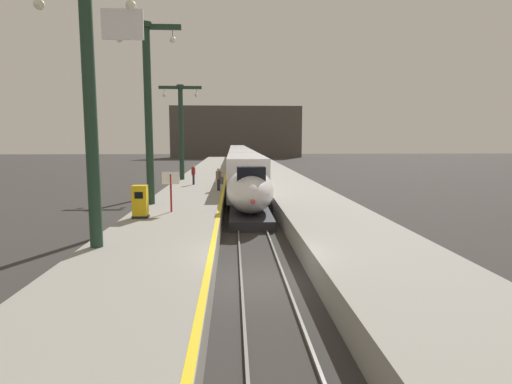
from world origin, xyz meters
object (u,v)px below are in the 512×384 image
Objects in this scene: station_column_mid at (148,98)px; passenger_mid_platform at (218,177)px; highspeed_train_main at (240,160)px; ticket_machine_yellow at (140,203)px; station_column_near at (91,86)px; passenger_near_edge at (193,173)px; departure_info_board at (171,184)px; rolling_suitcase at (221,180)px; station_column_far at (181,123)px.

station_column_mid reaches higher than passenger_mid_platform.
ticket_machine_yellow is (-5.55, -37.98, -0.18)m from highspeed_train_main.
highspeed_train_main is 44.20m from station_column_near.
passenger_near_edge is at bearing 81.89° from station_column_mid.
passenger_mid_platform is 9.51m from departure_info_board.
rolling_suitcase is at bearing 71.04° from station_column_mid.
passenger_mid_platform is (3.80, 6.39, -5.18)m from station_column_mid.
station_column_near is 5.76× the size of ticket_machine_yellow.
station_column_near is 5.45× the size of passenger_near_edge.
station_column_near is 17.50m from passenger_mid_platform.
departure_info_board is at bearing -103.34° from passenger_mid_platform.
highspeed_train_main reaches higher than rolling_suitcase.
station_column_mid reaches higher than passenger_near_edge.
ticket_machine_yellow is (0.35, -19.95, -4.64)m from station_column_far.
station_column_near is 9.38× the size of rolling_suitcase.
ticket_machine_yellow is 0.75× the size of departure_info_board.
ticket_machine_yellow is at bearing -88.99° from station_column_far.
station_column_mid is 4.91× the size of departure_info_board.
rolling_suitcase is 16.08m from ticket_machine_yellow.
station_column_mid is at bearing 94.45° from ticket_machine_yellow.
passenger_mid_platform is (2.27, -4.33, 0.00)m from passenger_near_edge.
passenger_near_edge and passenger_mid_platform have the same top height.
passenger_near_edge reaches higher than rolling_suitcase.
station_column_far is at bearing -108.12° from highspeed_train_main.
highspeed_train_main is at bearing 71.88° from station_column_far.
highspeed_train_main reaches higher than departure_info_board.
station_column_far is 5.27× the size of passenger_mid_platform.
station_column_mid is at bearing -99.99° from highspeed_train_main.
passenger_mid_platform reaches higher than rolling_suitcase.
highspeed_train_main is at bearing 82.36° from station_column_near.
highspeed_train_main is 27.18m from passenger_mid_platform.
station_column_near is at bearing -94.05° from passenger_near_edge.
station_column_mid is 1.17× the size of station_column_far.
station_column_far is at bearing 90.13° from station_column_near.
highspeed_train_main reaches higher than ticket_machine_yellow.
station_column_near reaches higher than departure_info_board.
departure_info_board is (1.55, 7.21, -4.13)m from station_column_near.
departure_info_board is (-2.24, -14.04, 1.20)m from rolling_suitcase.
station_column_near reaches higher than highspeed_train_main.
station_column_near reaches higher than passenger_mid_platform.
passenger_near_edge is at bearing -168.42° from rolling_suitcase.
passenger_mid_platform is at bearing 77.19° from station_column_near.
rolling_suitcase is 0.46× the size of departure_info_board.
highspeed_train_main is at bearing 79.13° from passenger_near_edge.
passenger_near_edge is at bearing -100.87° from highspeed_train_main.
station_column_near reaches higher than passenger_near_edge.
station_column_near is (-5.84, -43.55, 4.72)m from highspeed_train_main.
highspeed_train_main is 77.20× the size of rolling_suitcase.
passenger_near_edge reaches higher than ticket_machine_yellow.
passenger_mid_platform is at bearing 59.28° from station_column_mid.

